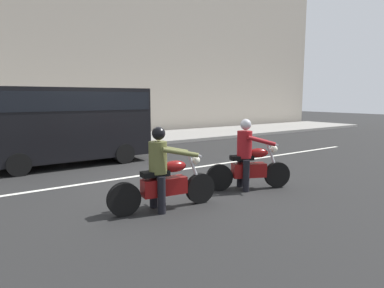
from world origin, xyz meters
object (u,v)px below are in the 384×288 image
at_px(motorcycle_with_rider_crimson, 248,161).
at_px(street_sign_post, 30,110).
at_px(motorcycle_with_rider_olive, 163,176).
at_px(parked_van_black, 66,121).

bearing_deg(motorcycle_with_rider_crimson, street_sign_post, 106.34).
distance_m(motorcycle_with_rider_olive, parked_van_black, 5.55).
xyz_separation_m(motorcycle_with_rider_crimson, street_sign_post, (-2.89, 9.86, 0.92)).
bearing_deg(street_sign_post, parked_van_black, -86.54).
bearing_deg(motorcycle_with_rider_crimson, motorcycle_with_rider_olive, -177.36).
bearing_deg(parked_van_black, street_sign_post, 93.46).
relative_size(motorcycle_with_rider_olive, street_sign_post, 0.92).
height_order(motorcycle_with_rider_crimson, parked_van_black, parked_van_black).
xyz_separation_m(motorcycle_with_rider_crimson, parked_van_black, (-2.62, 5.38, 0.73)).
height_order(motorcycle_with_rider_crimson, street_sign_post, street_sign_post).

